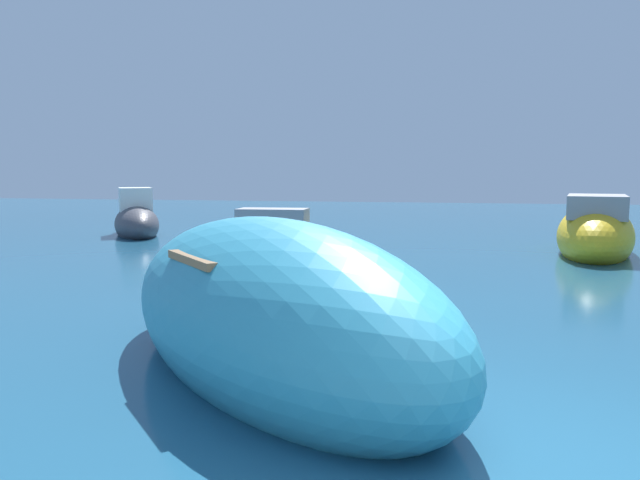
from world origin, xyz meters
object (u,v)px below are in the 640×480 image
(moored_boat_2, at_px, (137,221))
(moored_boat_3, at_px, (272,315))
(moored_boat_4, at_px, (285,250))
(moored_boat_5, at_px, (595,233))

(moored_boat_2, height_order, moored_boat_3, moored_boat_3)
(moored_boat_2, xyz_separation_m, moored_boat_4, (6.96, -5.86, -0.08))
(moored_boat_3, relative_size, moored_boat_5, 1.06)
(moored_boat_4, bearing_deg, moored_boat_2, 136.42)
(moored_boat_3, distance_m, moored_boat_4, 7.17)
(moored_boat_3, xyz_separation_m, moored_boat_5, (5.61, 10.89, -0.05))
(moored_boat_4, bearing_deg, moored_boat_5, 24.66)
(moored_boat_3, xyz_separation_m, moored_boat_4, (-1.79, 6.94, -0.20))
(moored_boat_3, bearing_deg, moored_boat_4, 150.90)
(moored_boat_2, distance_m, moored_boat_4, 9.10)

